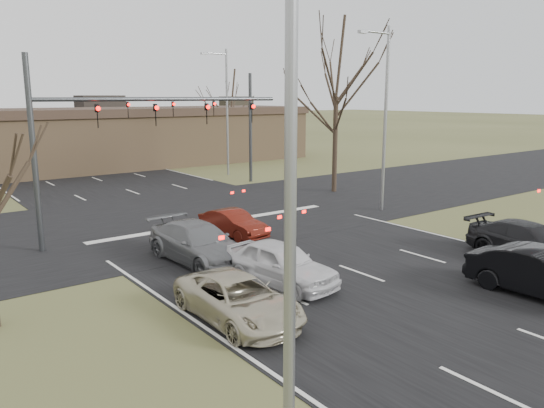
% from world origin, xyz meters
% --- Properties ---
extents(ground, '(360.00, 360.00, 0.00)m').
position_xyz_m(ground, '(0.00, 0.00, 0.00)').
color(ground, '#4D4F2A').
rests_on(ground, ground).
extents(road_main, '(14.00, 300.00, 0.02)m').
position_xyz_m(road_main, '(0.00, 60.00, 0.01)').
color(road_main, black).
rests_on(road_main, ground).
extents(road_cross, '(200.00, 14.00, 0.02)m').
position_xyz_m(road_cross, '(0.00, 15.00, 0.01)').
color(road_cross, black).
rests_on(road_cross, ground).
extents(building, '(42.40, 10.40, 5.30)m').
position_xyz_m(building, '(2.00, 38.00, 2.67)').
color(building, '#90704D').
rests_on(building, ground).
extents(mast_arm_near, '(12.12, 0.24, 8.00)m').
position_xyz_m(mast_arm_near, '(-5.23, 13.00, 5.07)').
color(mast_arm_near, '#383A3D').
rests_on(mast_arm_near, ground).
extents(mast_arm_far, '(11.12, 0.24, 8.00)m').
position_xyz_m(mast_arm_far, '(6.18, 23.00, 5.02)').
color(mast_arm_far, '#383A3D').
rests_on(mast_arm_far, ground).
extents(streetlight_left, '(2.34, 0.25, 10.00)m').
position_xyz_m(streetlight_left, '(-8.82, -4.00, 5.59)').
color(streetlight_left, gray).
rests_on(streetlight_left, ground).
extents(streetlight_right_near, '(2.34, 0.25, 10.00)m').
position_xyz_m(streetlight_right_near, '(8.82, 10.00, 5.59)').
color(streetlight_right_near, gray).
rests_on(streetlight_right_near, ground).
extents(streetlight_right_far, '(2.34, 0.25, 10.00)m').
position_xyz_m(streetlight_right_far, '(9.32, 27.00, 5.59)').
color(streetlight_right_far, gray).
rests_on(streetlight_right_far, ground).
extents(tree_right_near, '(6.90, 6.90, 11.50)m').
position_xyz_m(tree_right_near, '(11.00, 16.00, 8.90)').
color(tree_right_near, black).
rests_on(tree_right_near, ground).
extents(tree_right_far, '(5.40, 5.40, 9.00)m').
position_xyz_m(tree_right_far, '(15.00, 35.00, 6.96)').
color(tree_right_far, black).
rests_on(tree_right_far, ground).
extents(car_silver_suv, '(2.16, 4.61, 1.28)m').
position_xyz_m(car_silver_suv, '(-5.79, 2.30, 0.64)').
color(car_silver_suv, '#BCB498').
rests_on(car_silver_suv, ground).
extents(car_white_sedan, '(2.33, 4.58, 1.49)m').
position_xyz_m(car_white_sedan, '(-3.00, 3.92, 0.75)').
color(car_white_sedan, silver).
rests_on(car_white_sedan, ground).
extents(car_black_hatch, '(1.93, 4.76, 1.54)m').
position_xyz_m(car_black_hatch, '(3.00, -2.03, 0.77)').
color(car_black_hatch, black).
rests_on(car_black_hatch, ground).
extents(car_charcoal_sedan, '(2.27, 5.12, 1.46)m').
position_xyz_m(car_charcoal_sedan, '(6.50, 0.17, 0.73)').
color(car_charcoal_sedan, black).
rests_on(car_charcoal_sedan, ground).
extents(car_grey_ahead, '(2.41, 5.34, 1.52)m').
position_xyz_m(car_grey_ahead, '(-4.00, 7.80, 0.76)').
color(car_grey_ahead, slate).
rests_on(car_grey_ahead, ground).
extents(car_red_ahead, '(1.75, 3.81, 1.21)m').
position_xyz_m(car_red_ahead, '(-0.84, 10.25, 0.60)').
color(car_red_ahead, '#53140B').
rests_on(car_red_ahead, ground).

